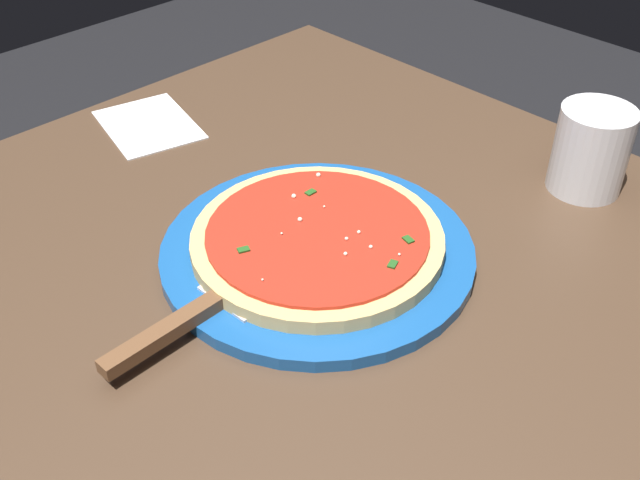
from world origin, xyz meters
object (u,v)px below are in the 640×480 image
pizza_server (201,316)px  napkin_loose_left (149,125)px  cup_tall_drink (591,150)px  pizza (320,237)px  serving_plate (320,249)px

pizza_server → napkin_loose_left: bearing=-117.4°
cup_tall_drink → napkin_loose_left: bearing=-59.8°
pizza → napkin_loose_left: bearing=-94.9°
pizza → pizza_server: (0.16, 0.00, -0.00)m
pizza_server → cup_tall_drink: 0.50m
pizza → cup_tall_drink: (-0.32, 0.13, 0.03)m
pizza → napkin_loose_left: size_ratio=1.78×
serving_plate → pizza_server: (0.16, 0.00, 0.01)m
pizza_server → pizza: bearing=-178.5°
pizza → cup_tall_drink: size_ratio=2.58×
napkin_loose_left → pizza: bearing=85.1°
napkin_loose_left → cup_tall_drink: bearing=120.2°
pizza → pizza_server: 0.16m
serving_plate → cup_tall_drink: 0.35m
serving_plate → pizza_server: bearing=1.5°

